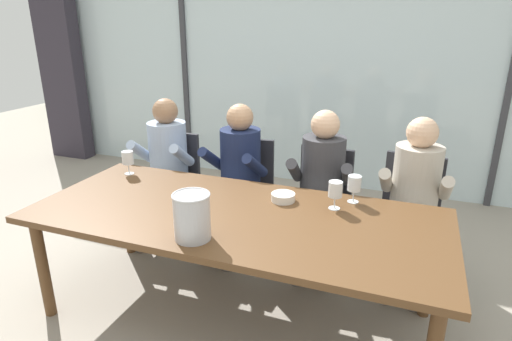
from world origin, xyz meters
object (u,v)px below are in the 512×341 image
(person_beige_jumper, at_px, (414,193))
(wine_glass_near_bucket, at_px, (335,191))
(chair_left_of_center, at_px, (246,185))
(chair_right_of_center, at_px, (408,206))
(wine_glass_center_pour, at_px, (128,158))
(dining_table, at_px, (235,222))
(person_navy_polo, at_px, (236,170))
(chair_near_curtain, at_px, (173,175))
(wine_glass_by_left_taster, at_px, (354,184))
(ice_bucket_primary, at_px, (192,216))
(tasting_bowl, at_px, (283,197))
(person_pale_blue_shirt, at_px, (164,161))
(person_charcoal_jacket, at_px, (321,181))
(chair_center, at_px, (321,196))

(person_beige_jumper, height_order, wine_glass_near_bucket, person_beige_jumper)
(chair_left_of_center, xyz_separation_m, chair_right_of_center, (1.27, 0.02, 0.00))
(wine_glass_center_pour, bearing_deg, chair_right_of_center, 17.51)
(dining_table, distance_m, person_navy_polo, 0.87)
(chair_near_curtain, bearing_deg, dining_table, -40.32)
(wine_glass_near_bucket, bearing_deg, dining_table, -153.48)
(dining_table, relative_size, wine_glass_by_left_taster, 14.12)
(dining_table, distance_m, chair_right_of_center, 1.37)
(dining_table, xyz_separation_m, chair_right_of_center, (0.96, 0.96, -0.15))
(ice_bucket_primary, distance_m, tasting_bowl, 0.71)
(chair_right_of_center, distance_m, person_pale_blue_shirt, 1.97)
(chair_left_of_center, bearing_deg, ice_bucket_primary, -87.09)
(tasting_bowl, bearing_deg, ice_bucket_primary, -115.00)
(dining_table, xyz_separation_m, person_navy_polo, (-0.34, 0.80, 0.02))
(chair_near_curtain, bearing_deg, person_beige_jumper, -1.26)
(chair_near_curtain, xyz_separation_m, chair_left_of_center, (0.69, 0.02, 0.00))
(dining_table, height_order, chair_near_curtain, chair_near_curtain)
(dining_table, xyz_separation_m, person_charcoal_jacket, (0.34, 0.80, 0.02))
(person_beige_jumper, height_order, wine_glass_by_left_taster, person_beige_jumper)
(chair_near_curtain, height_order, person_navy_polo, person_navy_polo)
(ice_bucket_primary, distance_m, wine_glass_by_left_taster, 1.05)
(person_pale_blue_shirt, height_order, person_charcoal_jacket, same)
(person_pale_blue_shirt, bearing_deg, wine_glass_by_left_taster, -17.82)
(ice_bucket_primary, bearing_deg, chair_left_of_center, 99.99)
(chair_left_of_center, bearing_deg, person_navy_polo, -107.41)
(person_beige_jumper, distance_m, wine_glass_center_pour, 2.05)
(person_pale_blue_shirt, height_order, wine_glass_near_bucket, person_pale_blue_shirt)
(dining_table, bearing_deg, chair_right_of_center, 45.03)
(chair_center, relative_size, tasting_bowl, 5.81)
(dining_table, height_order, person_pale_blue_shirt, person_pale_blue_shirt)
(chair_right_of_center, xyz_separation_m, tasting_bowl, (-0.75, -0.69, 0.24))
(dining_table, distance_m, chair_near_curtain, 1.37)
(dining_table, distance_m, ice_bucket_primary, 0.42)
(chair_near_curtain, relative_size, wine_glass_by_left_taster, 5.03)
(chair_center, height_order, chair_right_of_center, same)
(chair_right_of_center, xyz_separation_m, wine_glass_near_bucket, (-0.43, -0.70, 0.33))
(chair_left_of_center, height_order, wine_glass_by_left_taster, wine_glass_by_left_taster)
(person_navy_polo, bearing_deg, person_charcoal_jacket, 5.34)
(wine_glass_by_left_taster, bearing_deg, ice_bucket_primary, -132.65)
(chair_left_of_center, bearing_deg, dining_table, -78.75)
(chair_left_of_center, relative_size, chair_right_of_center, 1.00)
(tasting_bowl, distance_m, wine_glass_by_left_taster, 0.45)
(chair_center, xyz_separation_m, person_navy_polo, (-0.66, -0.13, 0.17))
(wine_glass_near_bucket, xyz_separation_m, wine_glass_center_pour, (-1.54, 0.08, 0.00))
(chair_center, bearing_deg, chair_near_curtain, -173.96)
(person_pale_blue_shirt, xyz_separation_m, person_charcoal_jacket, (1.33, 0.00, 0.00))
(person_charcoal_jacket, relative_size, ice_bucket_primary, 4.76)
(person_charcoal_jacket, bearing_deg, wine_glass_by_left_taster, -58.10)
(chair_near_curtain, relative_size, wine_glass_center_pour, 5.03)
(chair_right_of_center, height_order, person_navy_polo, person_navy_polo)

